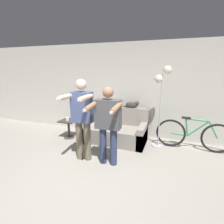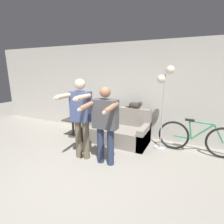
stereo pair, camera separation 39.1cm
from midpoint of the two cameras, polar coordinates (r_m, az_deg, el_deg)
The scene contains 10 objects.
ground_plane at distance 3.28m, azimuth -10.72°, elevation -21.89°, with size 16.00×16.00×0.00m, color gray.
wall_back at distance 5.03m, azimuth 6.55°, elevation 7.02°, with size 10.00×0.05×2.60m.
couch at distance 4.69m, azimuth 3.92°, elevation -6.33°, with size 1.68×0.80×0.88m.
person_left at distance 3.63m, azimuth -7.15°, elevation -0.78°, with size 0.53×0.70×1.71m.
person_right at distance 3.38m, azimuth 0.96°, elevation -2.95°, with size 0.58×0.69×1.58m.
cat at distance 4.63m, azimuth 10.07°, elevation 2.23°, with size 0.46×0.12×0.20m.
floor_lamp at distance 4.22m, azimuth 19.43°, elevation 7.88°, with size 0.37×0.31×1.97m.
side_table at distance 5.08m, azimuth -10.53°, elevation -3.86°, with size 0.44×0.44×0.51m.
cup at distance 4.98m, azimuth -10.92°, elevation -1.93°, with size 0.09×0.09×0.09m.
bicycle at distance 4.53m, azimuth 28.31°, elevation -7.60°, with size 1.72×0.07×0.79m.
Camera 2 is at (1.82, -2.02, 1.91)m, focal length 28.00 mm.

